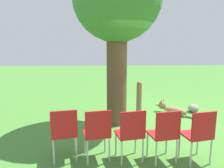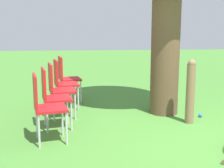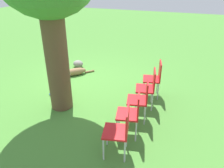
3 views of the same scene
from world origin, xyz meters
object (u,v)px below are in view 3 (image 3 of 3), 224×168
red_chair_2 (141,97)px  tennis_ball (50,94)px  red_chair_0 (155,76)px  red_chair_1 (149,86)px  red_chair_3 (132,111)px  fence_post (64,75)px  red_chair_4 (121,128)px  dog (72,72)px

red_chair_2 → tennis_ball: red_chair_2 is taller
red_chair_0 → red_chair_1: bearing=73.6°
red_chair_3 → red_chair_2: bearing=-106.4°
fence_post → red_chair_3: 2.38m
red_chair_4 → dog: bearing=-59.3°
fence_post → red_chair_4: fence_post is taller
fence_post → red_chair_2: fence_post is taller
red_chair_1 → red_chair_2: size_ratio=1.00×
red_chair_1 → red_chair_3: same height
red_chair_3 → fence_post: bearing=-38.8°
red_chair_0 → red_chair_1: 0.57m
red_chair_1 → tennis_ball: 2.59m
red_chair_0 → red_chair_2: same height
red_chair_4 → red_chair_2: bearing=-106.4°
red_chair_0 → red_chair_4: same height
dog → fence_post: fence_post is taller
dog → tennis_ball: bearing=47.2°
red_chair_4 → tennis_ball: (2.38, -1.35, -0.52)m
red_chair_4 → red_chair_1: bearing=-106.4°
fence_post → red_chair_4: size_ratio=1.11×
red_chair_2 → tennis_ball: 2.53m
red_chair_3 → red_chair_4: size_ratio=1.00×
red_chair_4 → tennis_ball: red_chair_4 is taller
fence_post → red_chair_2: bearing=167.3°
red_chair_4 → fence_post: bearing=-50.3°
dog → tennis_ball: dog is taller
red_chair_3 → tennis_ball: (2.43, -0.78, -0.52)m
red_chair_1 → red_chair_3: bearing=73.6°
red_chair_0 → red_chair_4: 2.29m
dog → red_chair_0: (-2.64, 0.37, 0.42)m
fence_post → red_chair_1: (-2.21, -0.08, 0.02)m
fence_post → red_chair_0: size_ratio=1.11×
dog → red_chair_4: red_chair_4 is taller
fence_post → tennis_ball: fence_post is taller
red_chair_1 → red_chair_4: bearing=73.6°
dog → fence_post: size_ratio=0.91×
fence_post → red_chair_1: fence_post is taller
red_chair_0 → red_chair_1: size_ratio=1.00×
dog → red_chair_1: 2.80m
dog → red_chair_0: size_ratio=1.01×
tennis_ball → red_chair_0: bearing=-159.9°
dog → red_chair_2: 3.00m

